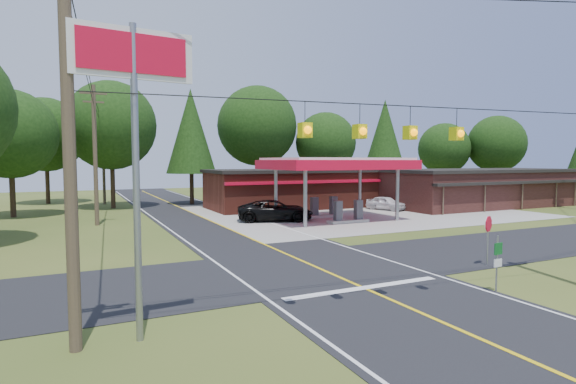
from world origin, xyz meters
name	(u,v)px	position (x,y,z in m)	size (l,w,h in m)	color
ground	(316,267)	(0.00, 0.00, 0.00)	(120.00, 120.00, 0.00)	#384B1A
main_highway	(316,267)	(0.00, 0.00, 0.01)	(8.00, 120.00, 0.02)	black
cross_road	(316,267)	(0.00, 0.00, 0.01)	(70.00, 7.00, 0.02)	black
lane_center_yellow	(316,267)	(0.00, 0.00, 0.03)	(0.15, 110.00, 0.00)	yellow
gas_canopy	(336,166)	(9.00, 13.00, 4.27)	(10.60, 7.40, 4.88)	gray
convenience_store	(291,188)	(10.00, 22.98, 1.92)	(16.40, 7.55, 3.80)	maroon
strip_building	(479,187)	(28.00, 15.98, 1.91)	(20.40, 8.75, 3.80)	#351815
utility_pole_near_left	(69,137)	(-9.50, -5.00, 5.20)	(1.80, 0.30, 10.00)	#473828
utility_pole_far_left	(95,153)	(-8.00, 18.00, 5.20)	(1.80, 0.30, 10.00)	#473828
utility_pole_north	(103,160)	(-6.50, 35.00, 4.75)	(0.30, 0.30, 9.50)	#473828
overhead_beacons	(386,108)	(-1.00, -6.00, 6.21)	(17.04, 2.04, 1.03)	black
treeline_backdrop	(196,130)	(0.82, 24.01, 7.49)	(70.27, 51.59, 13.30)	#332316
suv_car	(275,211)	(4.50, 14.50, 0.80)	(5.79, 5.79, 1.61)	black
sedan_car	(386,203)	(17.00, 17.00, 0.65)	(3.83, 3.83, 1.30)	white
big_stop_sign	(134,102)	(-8.00, -5.01, 6.11)	(2.98, 0.35, 8.04)	gray
octagonal_stop_sign	(488,228)	(7.00, -3.01, 1.68)	(0.75, 0.33, 2.27)	gray
route_sign_post	(498,259)	(3.95, -6.02, 1.20)	(0.42, 0.10, 2.03)	gray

